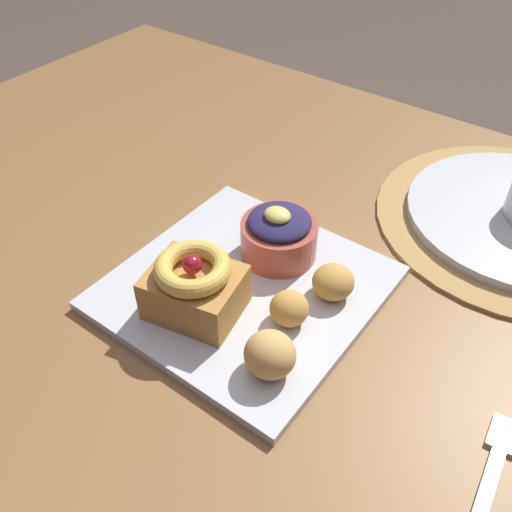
{
  "coord_description": "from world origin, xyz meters",
  "views": [
    {
      "loc": [
        0.27,
        -0.42,
        1.19
      ],
      "look_at": [
        0.0,
        -0.05,
        0.77
      ],
      "focal_mm": 39.45,
      "sensor_mm": 36.0,
      "label": 1
    }
  ],
  "objects": [
    {
      "name": "fritter_back",
      "position": [
        0.07,
        -0.08,
        0.76
      ],
      "size": [
        0.04,
        0.04,
        0.04
      ],
      "primitive_type": "ellipsoid",
      "color": "gold",
      "rests_on": "front_plate"
    },
    {
      "name": "fork",
      "position": [
        0.3,
        -0.11,
        0.73
      ],
      "size": [
        0.03,
        0.13,
        0.0
      ],
      "rotation": [
        0.0,
        0.0,
        1.66
      ],
      "color": "silver",
      "rests_on": "dining_table"
    },
    {
      "name": "dining_table",
      "position": [
        0.0,
        0.0,
        0.64
      ],
      "size": [
        1.37,
        0.91,
        0.73
      ],
      "color": "brown",
      "rests_on": "ground_plane"
    },
    {
      "name": "cake_slice",
      "position": [
        -0.02,
        -0.13,
        0.78
      ],
      "size": [
        0.11,
        0.09,
        0.07
      ],
      "rotation": [
        0.0,
        0.0,
        0.21
      ],
      "color": "#B77F3D",
      "rests_on": "front_plate"
    },
    {
      "name": "front_plate",
      "position": [
        0.0,
        -0.07,
        0.74
      ],
      "size": [
        0.27,
        0.27,
        0.01
      ],
      "primitive_type": "cube",
      "color": "silver",
      "rests_on": "dining_table"
    },
    {
      "name": "fritter_front",
      "position": [
        0.09,
        -0.15,
        0.76
      ],
      "size": [
        0.05,
        0.05,
        0.05
      ],
      "primitive_type": "ellipsoid",
      "color": "tan",
      "rests_on": "front_plate"
    },
    {
      "name": "fritter_middle",
      "position": [
        0.08,
        -0.02,
        0.76
      ],
      "size": [
        0.05,
        0.05,
        0.04
      ],
      "primitive_type": "ellipsoid",
      "color": "gold",
      "rests_on": "front_plate"
    },
    {
      "name": "berry_ramekin",
      "position": [
        -0.0,
        -0.01,
        0.77
      ],
      "size": [
        0.09,
        0.09,
        0.07
      ],
      "color": "#B24C3D",
      "rests_on": "front_plate"
    }
  ]
}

